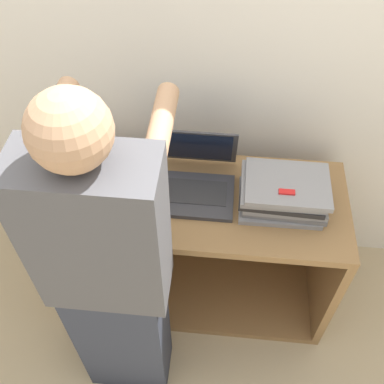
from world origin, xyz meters
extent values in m
plane|color=tan|center=(0.00, 0.00, 0.00)|extent=(12.00, 12.00, 0.00)
cube|color=silver|center=(0.00, 0.62, 1.20)|extent=(8.00, 0.05, 2.40)
cube|color=olive|center=(0.00, 0.26, 0.71)|extent=(1.25, 0.52, 0.04)
cube|color=olive|center=(0.00, 0.26, 0.02)|extent=(1.25, 0.52, 0.04)
cube|color=olive|center=(-0.61, 0.26, 0.36)|extent=(0.04, 0.52, 0.66)
cube|color=olive|center=(0.61, 0.26, 0.36)|extent=(0.04, 0.52, 0.66)
cube|color=olive|center=(0.00, 0.50, 0.36)|extent=(1.18, 0.04, 0.66)
cube|color=#333338|center=(0.00, 0.26, 0.74)|extent=(0.32, 0.23, 0.02)
cube|color=#28282B|center=(0.00, 0.27, 0.75)|extent=(0.26, 0.13, 0.00)
cube|color=#333338|center=(0.00, 0.42, 0.86)|extent=(0.32, 0.09, 0.22)
cube|color=black|center=(0.00, 0.42, 0.86)|extent=(0.28, 0.07, 0.20)
cube|color=slate|center=(-0.35, 0.26, 0.74)|extent=(0.32, 0.24, 0.02)
cube|color=#B7B7BC|center=(-0.35, 0.25, 0.76)|extent=(0.32, 0.24, 0.02)
cube|color=slate|center=(-0.34, 0.26, 0.78)|extent=(0.33, 0.24, 0.02)
cube|color=gray|center=(0.34, 0.25, 0.74)|extent=(0.32, 0.24, 0.02)
cube|color=slate|center=(0.36, 0.27, 0.76)|extent=(0.33, 0.25, 0.02)
cube|color=gray|center=(0.36, 0.26, 0.78)|extent=(0.32, 0.24, 0.02)
cube|color=#232326|center=(0.34, 0.26, 0.81)|extent=(0.33, 0.25, 0.02)
cube|color=gray|center=(0.34, 0.26, 0.83)|extent=(0.32, 0.24, 0.02)
cube|color=gray|center=(0.36, 0.25, 0.85)|extent=(0.32, 0.24, 0.02)
cube|color=#2D3342|center=(-0.24, -0.18, 0.38)|extent=(0.34, 0.20, 0.75)
cube|color=#4C4C51|center=(-0.24, -0.18, 1.05)|extent=(0.40, 0.20, 0.60)
sphere|color=tan|center=(-0.24, -0.18, 1.45)|extent=(0.20, 0.20, 0.20)
cylinder|color=tan|center=(-0.40, 0.08, 1.26)|extent=(0.07, 0.32, 0.07)
cylinder|color=tan|center=(-0.08, 0.08, 1.26)|extent=(0.07, 0.32, 0.07)
cube|color=red|center=(0.35, 0.20, 0.87)|extent=(0.06, 0.02, 0.01)
camera|label=1|loc=(0.11, -0.91, 2.12)|focal=42.00mm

